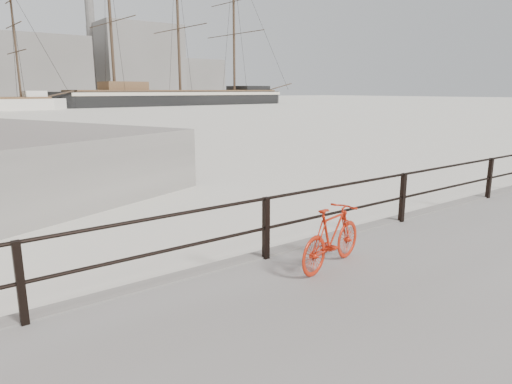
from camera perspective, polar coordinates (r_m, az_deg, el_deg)
ground at (r=9.97m, az=16.82°, el=-5.28°), size 400.00×400.00×0.00m
guardrail at (r=9.67m, az=17.85°, el=-0.67°), size 28.00×0.10×1.00m
bicycle at (r=6.95m, az=9.47°, el=-5.53°), size 1.59×0.60×0.95m
barque_black at (r=96.16m, az=-9.37°, el=10.67°), size 62.14×23.61×34.47m
industrial_west at (r=148.30m, az=-26.72°, el=13.63°), size 32.00×18.00×18.00m
industrial_mid at (r=163.35m, az=-14.61°, el=15.38°), size 26.00×20.00×24.00m
industrial_east at (r=177.66m, az=-8.09°, el=13.78°), size 20.00×16.00×14.00m
smokestack at (r=164.42m, az=-19.93°, el=18.53°), size 2.80×2.80×44.00m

